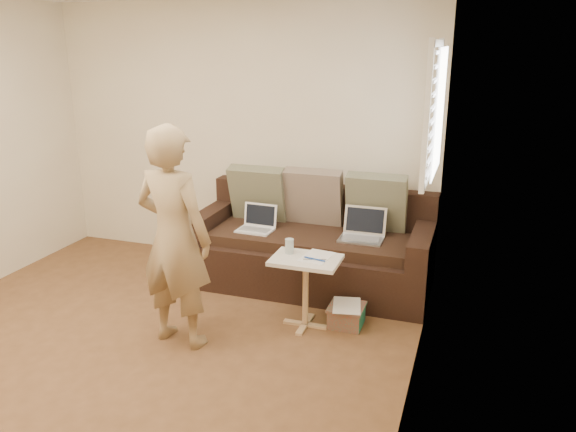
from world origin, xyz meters
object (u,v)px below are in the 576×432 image
(laptop_silver, at_px, (361,240))
(laptop_white, at_px, (255,231))
(sofa, at_px, (311,242))
(drinking_glass, at_px, (289,246))
(person, at_px, (174,237))
(side_table, at_px, (305,292))
(striped_box, at_px, (346,315))

(laptop_silver, distance_m, laptop_white, 0.99)
(sofa, height_order, laptop_white, sofa)
(drinking_glass, bearing_deg, person, -139.25)
(laptop_silver, bearing_deg, sofa, 172.71)
(laptop_silver, bearing_deg, person, -131.74)
(laptop_silver, distance_m, side_table, 0.83)
(laptop_white, distance_m, drinking_glass, 0.83)
(laptop_silver, distance_m, striped_box, 0.76)
(side_table, xyz_separation_m, drinking_glass, (-0.16, 0.06, 0.35))
(sofa, distance_m, striped_box, 0.92)
(sofa, height_order, drinking_glass, sofa)
(laptop_white, relative_size, side_table, 0.56)
(laptop_silver, height_order, laptop_white, laptop_silver)
(laptop_white, xyz_separation_m, side_table, (0.70, -0.67, -0.23))
(laptop_silver, height_order, striped_box, laptop_silver)
(person, height_order, drinking_glass, person)
(sofa, height_order, striped_box, sofa)
(laptop_silver, xyz_separation_m, side_table, (-0.29, -0.74, -0.23))
(laptop_white, xyz_separation_m, person, (-0.15, -1.20, 0.32))
(person, bearing_deg, drinking_glass, -131.79)
(side_table, bearing_deg, laptop_silver, 68.86)
(drinking_glass, distance_m, striped_box, 0.73)
(laptop_white, bearing_deg, side_table, -40.97)
(laptop_silver, relative_size, striped_box, 1.36)
(sofa, xyz_separation_m, laptop_white, (-0.51, -0.13, 0.10))
(side_table, height_order, striped_box, side_table)
(person, distance_m, striped_box, 1.53)
(sofa, height_order, person, person)
(laptop_silver, relative_size, drinking_glass, 3.20)
(drinking_glass, bearing_deg, side_table, -21.16)
(laptop_white, height_order, side_table, laptop_white)
(sofa, bearing_deg, striped_box, -53.52)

